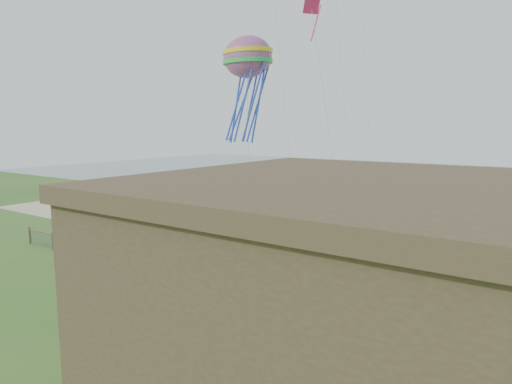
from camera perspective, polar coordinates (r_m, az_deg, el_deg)
ground at (r=20.42m, az=-16.27°, el=-17.12°), size 160.00×160.00×0.00m
sand_beach at (r=37.42m, az=11.08°, el=-5.26°), size 72.00×20.00×0.02m
ocean at (r=79.19m, az=24.16°, el=1.24°), size 160.00×68.00×0.02m
chainlink_fence at (r=24.08m, az=-4.92°, el=-11.41°), size 36.20×0.20×1.25m
motel at (r=11.66m, az=24.65°, el=-18.67°), size 15.00×10.00×7.00m
motel_deck at (r=18.44m, az=27.65°, el=-19.80°), size 15.00×2.00×0.50m
picnic_table at (r=20.47m, az=5.34°, el=-15.41°), size 2.47×2.17×0.87m
octopus_kite at (r=29.35m, az=-1.08°, el=13.00°), size 3.78×2.93×7.10m
kite_red at (r=31.24m, az=6.97°, el=21.30°), size 2.10×2.03×2.53m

